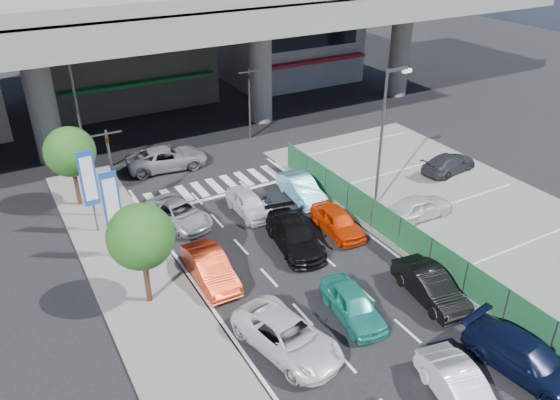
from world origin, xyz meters
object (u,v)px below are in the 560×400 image
wagon_silver_front_left (179,213)px  parked_sedan_white (419,207)px  sedan_white_mid_left (287,336)px  traffic_light_left (109,153)px  minivan_navy_back (526,358)px  traffic_cone (373,217)px  hatch_white_back_mid (461,390)px  sedan_white_front_mid (249,203)px  street_lamp_right (385,128)px  crossing_wagon_silver (167,158)px  hatch_black_mid_right (430,286)px  taxi_orange_right (338,221)px  taxi_orange_left (210,268)px  sedan_black_mid (295,236)px  traffic_light_right (249,87)px  signboard_far (89,181)px  tree_far (70,152)px  signboard_near (112,204)px  parked_sedan_dgrey (449,163)px  tree_near (141,237)px  taxi_teal_mid (353,304)px  kei_truck_front_right (301,188)px  street_lamp_left (80,106)px

wagon_silver_front_left → parked_sedan_white: (11.73, -6.04, 0.12)m
wagon_silver_front_left → sedan_white_mid_left: bearing=-103.0°
traffic_light_left → sedan_white_mid_left: bearing=-77.5°
minivan_navy_back → traffic_cone: 11.46m
hatch_white_back_mid → sedan_white_front_mid: bearing=102.7°
street_lamp_right → sedan_white_mid_left: (-10.39, -7.46, -4.09)m
wagon_silver_front_left → crossing_wagon_silver: bearing=61.2°
street_lamp_right → hatch_white_back_mid: (-6.51, -12.70, -4.11)m
sedan_white_mid_left → hatch_black_mid_right: size_ratio=1.17×
hatch_white_back_mid → minivan_navy_back: (3.18, -0.10, 0.03)m
taxi_orange_right → wagon_silver_front_left: size_ratio=0.87×
sedan_white_mid_left → taxi_orange_right: (6.70, 6.23, -0.02)m
taxi_orange_left → sedan_black_mid: same height
wagon_silver_front_left → hatch_black_mid_right: bearing=-72.2°
traffic_light_right → crossing_wagon_silver: traffic_light_right is taller
taxi_orange_right → signboard_far: bearing=154.5°
street_lamp_right → minivan_navy_back: street_lamp_right is taller
sedan_white_front_mid → traffic_light_right: bearing=62.8°
sedan_white_mid_left → sedan_white_front_mid: (3.52, 10.36, -0.04)m
traffic_light_left → tree_far: traffic_light_left is taller
signboard_near → crossing_wagon_silver: signboard_near is taller
signboard_near → parked_sedan_dgrey: 21.31m
parked_sedan_white → wagon_silver_front_left: bearing=63.5°
signboard_far → traffic_cone: signboard_far is taller
traffic_light_left → tree_far: 3.02m
hatch_white_back_mid → traffic_light_left: bearing=121.6°
sedan_white_mid_left → taxi_orange_left: size_ratio=1.16×
street_lamp_right → parked_sedan_white: bearing=-64.6°
signboard_near → sedan_black_mid: (7.98, -3.35, -2.37)m
tree_near → taxi_teal_mid: size_ratio=1.24×
traffic_light_left → wagon_silver_front_left: size_ratio=1.18×
hatch_white_back_mid → sedan_white_mid_left: (-3.88, 5.24, 0.01)m
taxi_orange_right → sedan_white_front_mid: 5.21m
crossing_wagon_silver → street_lamp_right: bearing=-134.2°
tree_near → taxi_orange_right: 10.87m
taxi_orange_right → parked_sedan_white: 4.86m
kei_truck_front_right → wagon_silver_front_left: bearing=177.3°
minivan_navy_back → sedan_white_mid_left: bearing=134.3°
signboard_near → signboard_far: size_ratio=1.00×
sedan_black_mid → parked_sedan_dgrey: 13.45m
minivan_navy_back → taxi_orange_right: minivan_navy_back is taller
street_lamp_left → signboard_near: (-0.87, -10.01, -1.71)m
sedan_white_mid_left → crossing_wagon_silver: crossing_wagon_silver is taller
street_lamp_right → wagon_silver_front_left: bearing=160.4°
traffic_light_right → parked_sedan_white: (2.74, -15.25, -3.20)m
traffic_light_left → tree_near: size_ratio=1.08×
street_lamp_right → wagon_silver_front_left: (-10.66, 3.79, -4.16)m
traffic_light_right → tree_near: (-12.50, -15.00, -0.55)m
hatch_white_back_mid → wagon_silver_front_left: size_ratio=0.91×
street_lamp_left → sedan_white_mid_left: street_lamp_left is taller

